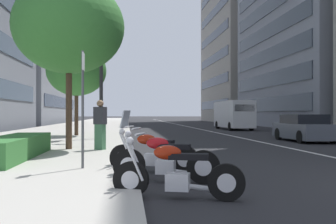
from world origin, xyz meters
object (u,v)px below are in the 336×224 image
street_tree_far_plaza (76,71)px  street_tree_mid_sidewalk (69,27)px  motorcycle_nearest_camera (176,174)px  car_lead_in_lane (304,128)px  motorcycle_mid_row (152,154)px  pedestrian_on_plaza (100,124)px  parking_sign_by_curb (83,98)px  street_lamp_with_banners (108,39)px  motorcycle_by_sign_pole (165,162)px  delivery_van_ahead (234,114)px

street_tree_far_plaza → street_tree_mid_sidewalk: bearing=-174.4°
motorcycle_nearest_camera → car_lead_in_lane: size_ratio=0.51×
motorcycle_mid_row → pedestrian_on_plaza: (4.41, 1.51, 0.58)m
motorcycle_nearest_camera → street_tree_mid_sidewalk: street_tree_mid_sidewalk is taller
parking_sign_by_curb → motorcycle_mid_row: bearing=-83.3°
motorcycle_nearest_camera → street_lamp_with_banners: (13.49, 1.76, 4.75)m
motorcycle_by_sign_pole → parking_sign_by_curb: 2.52m
car_lead_in_lane → delivery_van_ahead: (14.55, -0.42, 0.69)m
parking_sign_by_curb → street_lamp_with_banners: 11.28m
motorcycle_by_sign_pole → car_lead_in_lane: size_ratio=0.51×
motorcycle_nearest_camera → motorcycle_mid_row: 2.93m
motorcycle_mid_row → street_lamp_with_banners: 11.68m
pedestrian_on_plaza → parking_sign_by_curb: bearing=-150.3°
street_tree_far_plaza → pedestrian_on_plaza: size_ratio=3.01×
motorcycle_by_sign_pole → delivery_van_ahead: size_ratio=0.36×
street_tree_mid_sidewalk → pedestrian_on_plaza: 3.66m
street_tree_mid_sidewalk → motorcycle_nearest_camera: bearing=-159.8°
motorcycle_mid_row → street_tree_far_plaza: size_ratio=0.40×
motorcycle_nearest_camera → street_tree_far_plaza: street_tree_far_plaza is taller
parking_sign_by_curb → street_tree_far_plaza: bearing=7.9°
car_lead_in_lane → street_tree_mid_sidewalk: street_tree_mid_sidewalk is taller
motorcycle_by_sign_pole → motorcycle_mid_row: bearing=-65.8°
car_lead_in_lane → parking_sign_by_curb: size_ratio=1.55×
motorcycle_nearest_camera → street_lamp_with_banners: street_lamp_with_banners is taller
parking_sign_by_curb → street_lamp_with_banners: bearing=-0.2°
motorcycle_by_sign_pole → street_tree_mid_sidewalk: street_tree_mid_sidewalk is taller
delivery_van_ahead → street_lamp_with_banners: 17.44m
motorcycle_by_sign_pole → parking_sign_by_curb: size_ratio=0.80×
motorcycle_nearest_camera → motorcycle_mid_row: (2.92, 0.22, 0.04)m
delivery_van_ahead → street_tree_mid_sidewalk: 22.63m
street_lamp_with_banners → delivery_van_ahead: bearing=-37.3°
street_lamp_with_banners → street_tree_far_plaza: 3.79m
motorcycle_by_sign_pole → parking_sign_by_curb: parking_sign_by_curb is taller
motorcycle_mid_row → street_tree_mid_sidewalk: bearing=-41.4°
motorcycle_by_sign_pole → delivery_van_ahead: (25.49, -8.60, 0.92)m
motorcycle_nearest_camera → pedestrian_on_plaza: pedestrian_on_plaza is taller
motorcycle_by_sign_pole → pedestrian_on_plaza: pedestrian_on_plaza is taller
street_tree_far_plaza → pedestrian_on_plaza: street_tree_far_plaza is taller
motorcycle_nearest_camera → delivery_van_ahead: (27.02, -8.55, 0.94)m
motorcycle_mid_row → street_lamp_with_banners: size_ratio=0.25×
motorcycle_nearest_camera → pedestrian_on_plaza: (7.33, 1.73, 0.62)m
motorcycle_nearest_camera → street_tree_mid_sidewalk: 9.19m
motorcycle_nearest_camera → delivery_van_ahead: delivery_van_ahead is taller
street_tree_far_plaza → motorcycle_by_sign_pole: bearing=-166.2°
car_lead_in_lane → street_tree_mid_sidewalk: size_ratio=0.70×
motorcycle_nearest_camera → car_lead_in_lane: bearing=-106.7°
motorcycle_nearest_camera → delivery_van_ahead: size_ratio=0.36×
motorcycle_by_sign_pole → car_lead_in_lane: car_lead_in_lane is taller
street_lamp_with_banners → street_tree_mid_sidewalk: (-5.76, 1.09, -0.68)m
delivery_van_ahead → street_tree_mid_sidewalk: size_ratio=0.99×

